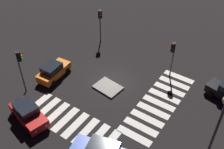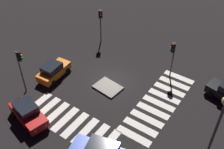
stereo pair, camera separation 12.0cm
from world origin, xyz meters
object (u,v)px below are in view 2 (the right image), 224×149
(traffic_light_west, at_px, (101,18))
(traffic_light_south, at_px, (20,62))
(car_red, at_px, (28,113))
(street_lamp, at_px, (217,125))
(car_orange, at_px, (53,71))
(traffic_light_north, at_px, (173,52))
(traffic_island, at_px, (108,87))

(traffic_light_west, height_order, traffic_light_south, traffic_light_south)
(car_red, height_order, street_lamp, street_lamp)
(traffic_light_west, relative_size, street_lamp, 0.55)
(car_orange, height_order, traffic_light_south, traffic_light_south)
(car_orange, distance_m, traffic_light_north, 12.22)
(car_red, xyz_separation_m, traffic_light_south, (-3.04, 2.52, 2.69))
(car_red, relative_size, traffic_light_south, 0.92)
(traffic_light_west, xyz_separation_m, traffic_light_south, (-0.73, -11.33, 0.38))
(car_orange, distance_m, car_red, 6.03)
(street_lamp, bearing_deg, traffic_light_west, 149.02)
(car_red, bearing_deg, street_lamp, 29.17)
(traffic_light_south, relative_size, traffic_light_north, 1.13)
(traffic_light_south, distance_m, street_lamp, 17.42)
(traffic_light_west, bearing_deg, traffic_island, -3.77)
(traffic_light_north, bearing_deg, car_red, 15.67)
(traffic_island, xyz_separation_m, traffic_light_north, (4.20, 5.11, 3.06))
(car_red, relative_size, traffic_light_north, 1.04)
(traffic_light_west, height_order, street_lamp, street_lamp)
(car_orange, distance_m, traffic_light_south, 4.17)
(street_lamp, bearing_deg, traffic_light_south, -175.42)
(traffic_island, distance_m, car_red, 8.08)
(car_orange, distance_m, traffic_light_west, 8.61)
(traffic_light_south, bearing_deg, traffic_light_west, 43.08)
(traffic_light_north, bearing_deg, traffic_island, 7.42)
(car_red, distance_m, traffic_light_west, 14.22)
(car_red, bearing_deg, traffic_island, 79.47)
(car_orange, relative_size, street_lamp, 0.51)
(traffic_light_north, bearing_deg, traffic_light_west, -51.34)
(car_red, xyz_separation_m, street_lamp, (14.25, 3.90, 4.30))
(traffic_island, distance_m, car_orange, 5.95)
(traffic_island, relative_size, car_red, 0.65)
(car_orange, height_order, car_red, car_red)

